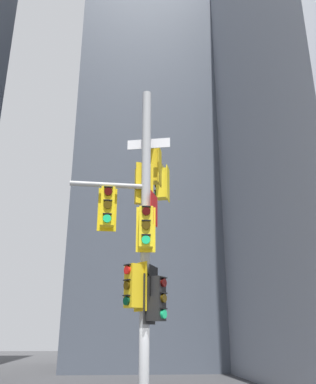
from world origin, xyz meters
The scene contains 2 objects.
building_mid_block centered at (2.08, 24.68, 17.59)m, with size 13.49×13.49×35.17m, color #4C5460.
signal_pole_assembly centered at (-0.02, 0.27, 4.98)m, with size 2.83×3.11×8.82m.
Camera 1 is at (-0.44, -9.84, 2.34)m, focal length 37.79 mm.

